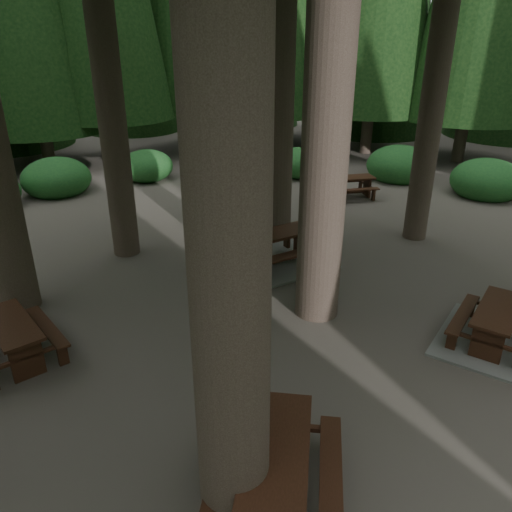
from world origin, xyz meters
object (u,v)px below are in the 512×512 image
picnic_table_c (276,253)px  picnic_table_d (350,184)px  picnic_table_a (493,332)px  picnic_table_b (13,335)px  picnic_table_e (277,465)px

picnic_table_c → picnic_table_d: bearing=32.0°
picnic_table_c → picnic_table_d: (5.01, 3.18, 0.17)m
picnic_table_c → picnic_table_d: size_ratio=1.27×
picnic_table_a → picnic_table_b: 8.28m
picnic_table_e → picnic_table_b: bearing=64.5°
picnic_table_b → picnic_table_c: 5.89m
picnic_table_c → picnic_table_e: bearing=-123.5°
picnic_table_c → picnic_table_d: 5.94m
picnic_table_a → picnic_table_b: picnic_table_a is taller
picnic_table_a → picnic_table_c: size_ratio=1.09×
picnic_table_b → picnic_table_d: bearing=-78.0°
picnic_table_b → picnic_table_e: (2.23, -4.61, 0.07)m
picnic_table_a → picnic_table_b: size_ratio=1.45×
picnic_table_b → picnic_table_e: size_ratio=0.76×
picnic_table_d → picnic_table_b: bearing=-140.8°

